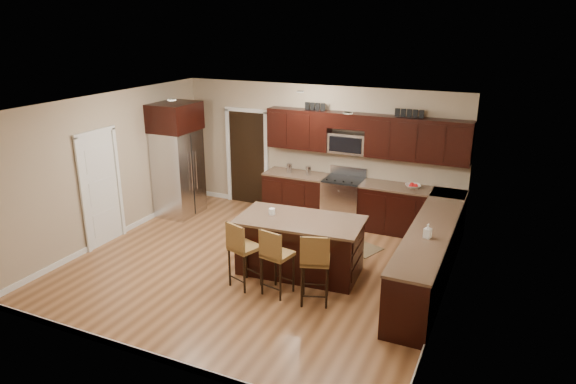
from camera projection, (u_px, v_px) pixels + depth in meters
The scene contains 23 objects.
floor at pixel (257, 266), 8.59m from camera, with size 6.00×6.00×0.00m, color #98633C.
ceiling at pixel (253, 105), 7.74m from camera, with size 6.00×6.00×0.00m, color silver.
wall_back at pixel (318, 151), 10.54m from camera, with size 6.00×6.00×0.00m, color tan.
wall_left at pixel (110, 168), 9.35m from camera, with size 5.50×5.50×0.00m, color tan.
wall_right at pixel (449, 218), 6.98m from camera, with size 5.50×5.50×0.00m, color tan.
base_cabinets at pixel (391, 228), 8.95m from camera, with size 4.02×3.96×0.92m.
upper_cabinets at pixel (366, 134), 9.83m from camera, with size 4.00×0.33×0.80m.
range at pixel (343, 201), 10.29m from camera, with size 0.76×0.64×1.11m.
microwave at pixel (348, 143), 10.06m from camera, with size 0.76×0.31×0.40m, color silver.
doorway at pixel (248, 158), 11.28m from camera, with size 0.85×0.03×2.06m, color black.
pantry_door at pixel (101, 190), 9.19m from camera, with size 0.03×0.80×2.04m, color white.
letter_decor at pixel (360, 110), 9.74m from camera, with size 2.20×0.03×0.15m, color black, non-canonical shape.
island at pixel (300, 247), 8.28m from camera, with size 2.07×1.19×0.92m.
stool_left at pixel (241, 247), 7.71m from camera, with size 0.51×0.51×1.06m.
stool_mid at pixel (275, 255), 7.49m from camera, with size 0.46×0.46×1.05m.
stool_right at pixel (315, 261), 7.24m from camera, with size 0.52×0.52×1.10m.
refrigerator at pixel (178, 158), 10.56m from camera, with size 0.79×0.95×2.35m.
floor_mat at pixel (356, 246), 9.31m from camera, with size 0.85×0.57×0.01m, color brown.
fruit_bowl at pixel (413, 186), 9.60m from camera, with size 0.28×0.28×0.07m, color silver.
soap_bottle at pixel (428, 231), 7.38m from camera, with size 0.10×0.10×0.22m, color #B2B2B2.
canister_tall at pixel (289, 168), 10.59m from camera, with size 0.12×0.12×0.18m, color silver.
canister_short at pixel (308, 171), 10.42m from camera, with size 0.11×0.11×0.17m, color silver.
island_jar at pixel (272, 211), 8.30m from camera, with size 0.10×0.10×0.10m, color white.
Camera 1 is at (3.71, -6.83, 3.91)m, focal length 32.00 mm.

